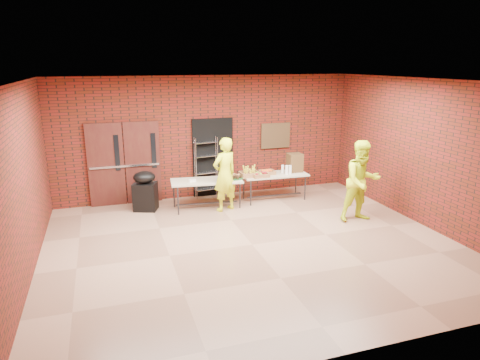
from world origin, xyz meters
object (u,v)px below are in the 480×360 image
object	(u,v)px
coffee_dispenser	(295,163)
volunteer_woman	(225,174)
wire_rack	(206,168)
table_left	(207,182)
covered_grill	(145,191)
volunteer_man	(362,181)
table_right	(275,176)

from	to	relation	value
coffee_dispenser	volunteer_woman	size ratio (longest dim) A/B	0.27
wire_rack	coffee_dispenser	world-z (taller)	wire_rack
table_left	coffee_dispenser	size ratio (longest dim) A/B	3.71
covered_grill	volunteer_woman	distance (m)	2.00
coffee_dispenser	volunteer_man	size ratio (longest dim) A/B	0.26
coffee_dispenser	wire_rack	bearing A→B (deg)	163.19
table_right	volunteer_man	world-z (taller)	volunteer_man
table_left	volunteer_man	distance (m)	3.69
table_right	coffee_dispenser	bearing A→B (deg)	9.27
coffee_dispenser	volunteer_man	distance (m)	2.21
table_left	volunteer_woman	world-z (taller)	volunteer_woman
wire_rack	coffee_dispenser	bearing A→B (deg)	-25.54
covered_grill	volunteer_woman	xyz separation A→B (m)	(1.85, -0.61, 0.41)
covered_grill	coffee_dispenser	bearing A→B (deg)	18.59
table_left	table_right	size ratio (longest dim) A/B	1.04
table_right	volunteer_man	distance (m)	2.41
table_left	volunteer_woman	xyz separation A→B (m)	(0.38, -0.31, 0.25)
wire_rack	table_left	world-z (taller)	wire_rack
volunteer_woman	covered_grill	bearing A→B (deg)	-40.70
covered_grill	volunteer_woman	world-z (taller)	volunteer_woman
table_left	table_right	xyz separation A→B (m)	(1.85, 0.09, -0.01)
volunteer_woman	volunteer_man	bearing A→B (deg)	127.06
wire_rack	covered_grill	size ratio (longest dim) A/B	1.66
wire_rack	coffee_dispenser	size ratio (longest dim) A/B	3.36
coffee_dispenser	table_right	bearing A→B (deg)	-173.12
wire_rack	volunteer_woman	xyz separation A→B (m)	(0.18, -1.15, 0.09)
covered_grill	volunteer_woman	bearing A→B (deg)	2.34
covered_grill	table_right	bearing A→B (deg)	16.97
table_right	covered_grill	world-z (taller)	covered_grill
wire_rack	volunteer_man	distance (m)	4.04
wire_rack	table_right	xyz separation A→B (m)	(1.65, -0.75, -0.18)
table_left	covered_grill	size ratio (longest dim) A/B	1.84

